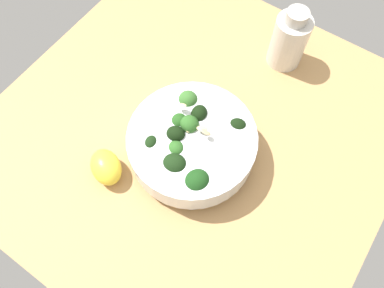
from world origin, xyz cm
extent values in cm
cube|color=tan|center=(0.00, 0.00, -2.40)|extent=(71.38, 71.38, 4.80)
cylinder|color=white|center=(2.48, -4.31, 0.86)|extent=(11.99, 11.99, 1.71)
cylinder|color=white|center=(2.48, -4.31, 4.29)|extent=(21.79, 21.79, 5.14)
cylinder|color=silver|center=(2.48, -4.31, 6.46)|extent=(18.46, 18.46, 0.80)
cylinder|color=#2F662B|center=(-2.20, 1.34, 4.84)|extent=(1.97, 1.97, 1.28)
ellipsoid|color=#386B2B|center=(-2.20, 1.34, 6.45)|extent=(5.63, 4.93, 4.71)
cylinder|color=#589D47|center=(0.99, -0.13, 5.25)|extent=(1.65, 1.54, 1.24)
ellipsoid|color=black|center=(0.99, -0.13, 6.72)|extent=(4.31, 4.17, 3.89)
cylinder|color=#3C7A32|center=(0.89, -2.74, 5.47)|extent=(1.64, 1.72, 1.30)
ellipsoid|color=#2D6023|center=(0.89, -2.74, 7.09)|extent=(3.94, 4.32, 3.87)
cylinder|color=#4A8F3C|center=(-0.27, -5.44, 5.23)|extent=(1.93, 1.59, 1.93)
ellipsoid|color=black|center=(-0.27, -5.44, 6.92)|extent=(4.01, 3.80, 3.14)
cylinder|color=#589D47|center=(1.41, -7.36, 4.70)|extent=(0.99, 1.31, 1.58)
ellipsoid|color=#2D6023|center=(1.41, -7.36, 6.20)|extent=(4.79, 4.16, 3.96)
cylinder|color=#4A8F3C|center=(2.82, -9.75, 4.79)|extent=(1.81, 1.87, 1.43)
ellipsoid|color=black|center=(2.82, -9.75, 6.34)|extent=(4.80, 4.70, 3.37)
cylinder|color=#589D47|center=(7.37, -10.17, 4.65)|extent=(1.84, 1.62, 1.51)
ellipsoid|color=#194216|center=(7.37, -10.17, 6.45)|extent=(4.94, 5.70, 4.05)
cylinder|color=#4A8F3C|center=(-1.05, -2.99, 4.93)|extent=(1.23, 1.13, 1.21)
ellipsoid|color=#23511C|center=(-1.05, -2.99, 6.20)|extent=(4.16, 4.47, 3.86)
cylinder|color=#589D47|center=(7.50, 1.98, 4.53)|extent=(1.22, 1.25, 1.30)
ellipsoid|color=black|center=(7.50, 1.98, 5.93)|extent=(4.36, 4.02, 3.66)
cylinder|color=#4A8F3C|center=(-2.63, -8.75, 4.56)|extent=(1.20, 1.27, 1.53)
ellipsoid|color=black|center=(-2.63, -8.75, 6.05)|extent=(3.37, 4.23, 3.83)
ellipsoid|color=#DBBC84|center=(4.33, -3.13, 8.51)|extent=(2.05, 1.42, 1.25)
ellipsoid|color=#DBBC84|center=(3.31, -2.67, 7.97)|extent=(2.06, 1.62, 0.52)
ellipsoid|color=#DBBC84|center=(3.92, -3.92, 6.47)|extent=(1.86, 2.03, 1.16)
ellipsoid|color=#DBBC84|center=(-1.77, -1.16, 8.47)|extent=(1.90, 1.35, 1.05)
ellipsoid|color=#DBBC84|center=(1.38, -3.50, 7.57)|extent=(1.34, 2.02, 1.14)
ellipsoid|color=#DBBC84|center=(8.63, -8.70, 6.27)|extent=(1.50, 2.02, 0.54)
ellipsoid|color=yellow|center=(-7.66, -15.57, 2.38)|extent=(8.40, 7.68, 4.76)
cylinder|color=beige|center=(5.87, 23.81, 5.33)|extent=(6.82, 6.82, 10.66)
cylinder|color=#B7B2A8|center=(5.87, 23.81, 11.77)|extent=(4.11, 4.11, 2.23)
camera|label=1|loc=(18.17, -27.32, 61.76)|focal=35.08mm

